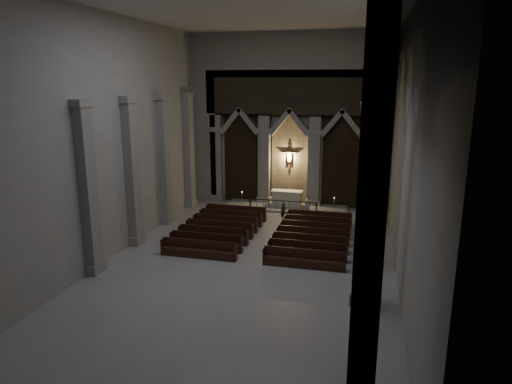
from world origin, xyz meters
TOP-DOWN VIEW (x-y plane):
  - room at (0.00, 0.00)m, footprint 24.00×24.10m
  - sanctuary_wall at (0.00, 11.54)m, footprint 14.00×0.77m
  - right_arcade at (5.50, 1.33)m, footprint 1.00×24.00m
  - left_pilasters at (-6.75, 3.50)m, footprint 0.60×13.00m
  - sanctuary_step at (0.00, 10.60)m, footprint 8.50×2.60m
  - altar at (0.03, 10.76)m, footprint 2.17×0.87m
  - altar_rail at (0.00, 9.33)m, footprint 4.66×0.09m
  - candle_stand_left at (-2.89, 9.40)m, footprint 0.22×0.22m
  - candle_stand_right at (3.47, 8.89)m, footprint 0.24×0.24m
  - pews at (0.00, 3.83)m, footprint 9.40×7.20m
  - worshipper at (0.36, 7.63)m, footprint 0.50×0.41m

SIDE VIEW (x-z plane):
  - sanctuary_step at x=0.00m, z-range 0.00..0.15m
  - pews at x=0.00m, z-range -0.16..0.74m
  - candle_stand_left at x=-2.89m, z-range -0.30..1.02m
  - candle_stand_right at x=3.47m, z-range -0.33..1.11m
  - worshipper at x=0.36m, z-range 0.00..1.17m
  - altar_rail at x=0.00m, z-range 0.15..1.06m
  - altar at x=0.03m, z-range 0.15..1.25m
  - left_pilasters at x=-6.75m, z-range -0.10..7.92m
  - sanctuary_wall at x=0.00m, z-range 0.62..12.62m
  - room at x=0.00m, z-range 1.60..13.60m
  - right_arcade at x=5.50m, z-range 1.83..13.83m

